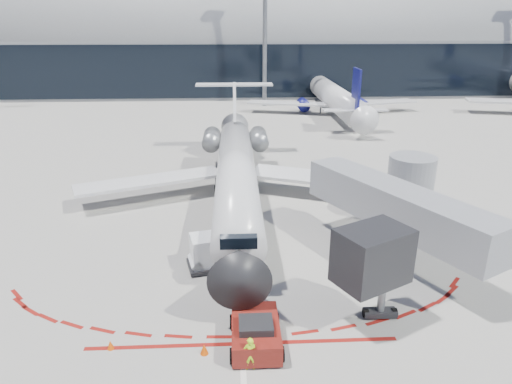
{
  "coord_description": "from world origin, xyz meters",
  "views": [
    {
      "loc": [
        -0.22,
        -28.16,
        13.65
      ],
      "look_at": [
        1.22,
        0.67,
        2.62
      ],
      "focal_mm": 32.0,
      "sensor_mm": 36.0,
      "label": 1
    }
  ],
  "objects_px": {
    "ramp_worker": "(250,353)",
    "uld_container": "(207,252)",
    "regional_jet": "(236,168)",
    "pushback_tug": "(256,332)"
  },
  "relations": [
    {
      "from": "ramp_worker",
      "to": "uld_container",
      "type": "bearing_deg",
      "value": -80.09
    },
    {
      "from": "ramp_worker",
      "to": "uld_container",
      "type": "height_order",
      "value": "uld_container"
    },
    {
      "from": "regional_jet",
      "to": "ramp_worker",
      "type": "xyz_separation_m",
      "value": [
        0.36,
        -19.02,
        -1.85
      ]
    },
    {
      "from": "regional_jet",
      "to": "pushback_tug",
      "type": "relative_size",
      "value": 5.83
    },
    {
      "from": "regional_jet",
      "to": "pushback_tug",
      "type": "bearing_deg",
      "value": -87.82
    },
    {
      "from": "pushback_tug",
      "to": "ramp_worker",
      "type": "xyz_separation_m",
      "value": [
        -0.31,
        -1.55,
        0.16
      ]
    },
    {
      "from": "regional_jet",
      "to": "uld_container",
      "type": "bearing_deg",
      "value": -99.74
    },
    {
      "from": "regional_jet",
      "to": "ramp_worker",
      "type": "relative_size",
      "value": 20.21
    },
    {
      "from": "uld_container",
      "to": "pushback_tug",
      "type": "bearing_deg",
      "value": -83.17
    },
    {
      "from": "pushback_tug",
      "to": "ramp_worker",
      "type": "distance_m",
      "value": 1.58
    }
  ]
}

